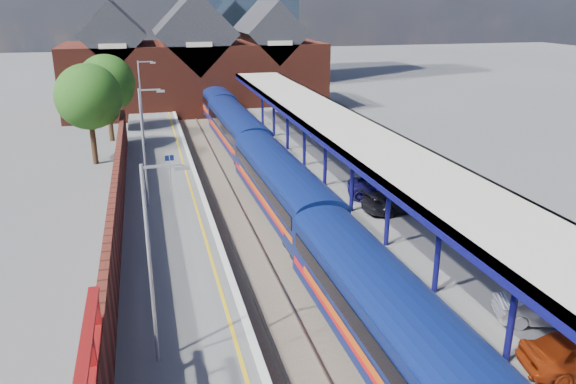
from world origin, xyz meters
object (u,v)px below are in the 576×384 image
lamp_post_c (145,140)px  parked_car_blue (386,187)px  lamp_post_d (142,97)px  platform_sign (170,167)px  parked_car_dark (401,200)px  train (255,150)px  parked_car_silver (546,308)px  lamp_post_b (153,254)px

lamp_post_c → parked_car_blue: (14.30, -2.33, -3.32)m
lamp_post_d → platform_sign: size_ratio=2.80×
lamp_post_c → parked_car_dark: 15.32m
parked_car_dark → parked_car_blue: (0.09, 2.36, -0.02)m
train → parked_car_silver: bearing=-75.2°
parked_car_blue → lamp_post_d: bearing=55.9°
train → lamp_post_b: size_ratio=9.42×
train → parked_car_blue: train is taller
lamp_post_b → parked_car_dark: (14.20, 11.31, -3.30)m
platform_sign → parked_car_dark: (12.84, -6.69, -1.00)m
platform_sign → parked_car_blue: (12.93, -4.33, -1.02)m
lamp_post_d → parked_car_silver: lamp_post_d is taller
train → parked_car_silver: size_ratio=17.54×
lamp_post_d → parked_car_blue: 23.48m
lamp_post_c → lamp_post_b: bearing=-90.0°
lamp_post_d → parked_car_silver: bearing=-66.7°
train → lamp_post_d: (-7.86, 8.85, 2.87)m
lamp_post_d → parked_car_dark: lamp_post_d is taller
lamp_post_d → platform_sign: bearing=-84.4°
platform_sign → parked_car_dark: platform_sign is taller
lamp_post_b → parked_car_blue: 20.05m
parked_car_dark → platform_sign: bearing=54.7°
parked_car_dark → parked_car_blue: 2.36m
parked_car_blue → parked_car_silver: bearing=-162.1°
platform_sign → parked_car_silver: size_ratio=0.67×
lamp_post_d → parked_car_dark: bearing=-55.5°
lamp_post_b → parked_car_dark: bearing=38.5°
lamp_post_b → parked_car_dark: size_ratio=1.47×
platform_sign → lamp_post_c: bearing=-124.3°
lamp_post_d → parked_car_dark: 25.31m
lamp_post_c → lamp_post_d: 16.00m
lamp_post_d → parked_car_blue: bearing=-52.1°
lamp_post_b → platform_sign: size_ratio=2.80×
train → lamp_post_b: lamp_post_b is taller
platform_sign → parked_car_dark: 14.51m
train → lamp_post_c: 11.00m
lamp_post_b → lamp_post_d: size_ratio=1.00×
train → parked_car_dark: train is taller
parked_car_dark → parked_car_blue: bearing=-10.0°
parked_car_silver → parked_car_blue: bearing=16.5°
train → platform_sign: platform_sign is taller
lamp_post_c → lamp_post_d: size_ratio=1.00×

